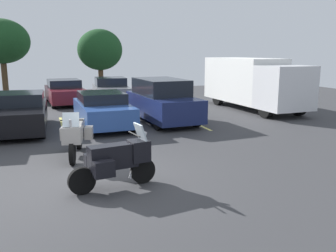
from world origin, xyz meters
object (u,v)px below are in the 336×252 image
(car_black, at_px, (20,113))
(car_navy, at_px, (162,101))
(motorcycle_second, at_px, (75,134))
(car_far_maroon, at_px, (65,92))
(motorcycle_touring, at_px, (117,159))
(car_far_grey, at_px, (111,90))
(car_blue, at_px, (103,110))
(box_truck, at_px, (253,82))

(car_black, xyz_separation_m, car_navy, (5.85, 0.10, 0.21))
(motorcycle_second, height_order, car_far_maroon, motorcycle_second)
(motorcycle_touring, relative_size, car_far_grey, 0.46)
(car_far_grey, bearing_deg, car_navy, -82.07)
(car_blue, bearing_deg, car_far_maroon, 98.16)
(motorcycle_second, relative_size, car_far_grey, 0.52)
(car_far_grey, relative_size, box_truck, 0.62)
(car_navy, relative_size, car_far_maroon, 1.03)
(car_far_maroon, bearing_deg, car_blue, -81.84)
(car_black, height_order, car_navy, car_navy)
(motorcycle_second, relative_size, box_truck, 0.33)
(car_navy, bearing_deg, motorcycle_second, -132.15)
(car_black, relative_size, car_navy, 0.97)
(car_navy, relative_size, box_truck, 0.68)
(motorcycle_second, height_order, car_far_grey, car_far_grey)
(car_black, xyz_separation_m, car_blue, (3.18, -0.25, -0.00))
(car_navy, xyz_separation_m, car_far_maroon, (-3.74, 7.12, -0.22))
(motorcycle_touring, relative_size, car_far_maroon, 0.44)
(motorcycle_second, xyz_separation_m, car_far_grey, (3.15, 11.76, 0.03))
(car_navy, distance_m, car_far_grey, 7.25)
(motorcycle_second, distance_m, car_far_maroon, 11.71)
(car_blue, relative_size, car_far_grey, 0.98)
(motorcycle_touring, height_order, car_far_maroon, motorcycle_touring)
(motorcycle_touring, distance_m, car_black, 7.68)
(motorcycle_touring, relative_size, car_navy, 0.42)
(car_black, xyz_separation_m, box_truck, (11.52, 1.90, 0.75))
(box_truck, bearing_deg, motorcycle_second, -146.95)
(motorcycle_second, height_order, car_black, car_black)
(car_black, bearing_deg, box_truck, 9.38)
(car_far_grey, bearing_deg, car_far_maroon, -178.89)
(motorcycle_second, bearing_deg, box_truck, 33.05)
(car_blue, distance_m, car_navy, 2.70)
(car_far_maroon, bearing_deg, motorcycle_touring, -88.90)
(car_black, height_order, box_truck, box_truck)
(car_far_maroon, height_order, car_far_grey, car_far_grey)
(car_blue, height_order, car_far_maroon, car_far_maroon)
(motorcycle_touring, distance_m, car_blue, 7.10)
(car_black, bearing_deg, car_far_maroon, 73.70)
(box_truck, bearing_deg, car_navy, -162.35)
(motorcycle_touring, height_order, motorcycle_second, motorcycle_second)
(car_blue, height_order, car_navy, car_navy)
(car_far_grey, height_order, box_truck, box_truck)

